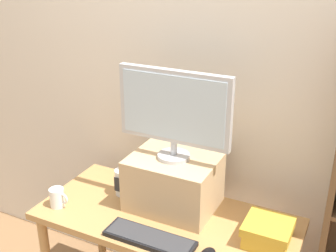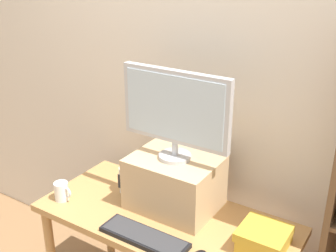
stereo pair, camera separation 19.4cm
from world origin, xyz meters
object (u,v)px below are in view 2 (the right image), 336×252
computer_monitor (175,111)px  book_stack (264,238)px  coffee_mug (62,191)px  desk_speaker (127,180)px  desk (165,231)px  riser_box (175,182)px  keyboard (144,237)px

computer_monitor → book_stack: size_ratio=2.48×
coffee_mug → desk_speaker: bearing=46.4°
desk → riser_box: 0.25m
book_stack → desk: bearing=-176.6°
desk → riser_box: (-0.01, 0.11, 0.23)m
computer_monitor → keyboard: (0.03, -0.31, -0.51)m
desk → desk_speaker: 0.35m
keyboard → desk_speaker: desk_speaker is taller
riser_box → computer_monitor: size_ratio=0.76×
desk → coffee_mug: size_ratio=12.08×
computer_monitor → book_stack: computer_monitor is taller
computer_monitor → coffee_mug: size_ratio=5.32×
riser_box → book_stack: (0.51, -0.08, -0.08)m
computer_monitor → coffee_mug: bearing=-152.7°
desk → book_stack: bearing=3.4°
computer_monitor → keyboard: computer_monitor is taller
book_stack → coffee_mug: 1.05m
riser_box → computer_monitor: computer_monitor is taller
riser_box → book_stack: 0.52m
desk → keyboard: keyboard is taller
computer_monitor → book_stack: 0.70m
computer_monitor → coffee_mug: computer_monitor is taller
computer_monitor → desk_speaker: (-0.29, -0.02, -0.45)m
keyboard → book_stack: (0.48, 0.23, 0.04)m
desk → coffee_mug: 0.58m
keyboard → desk_speaker: size_ratio=2.94×
coffee_mug → desk: bearing=17.4°
riser_box → coffee_mug: size_ratio=4.03×
desk → computer_monitor: 0.62m
riser_box → computer_monitor: (-0.00, -0.00, 0.39)m
computer_monitor → keyboard: 0.60m
desk → riser_box: riser_box is taller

